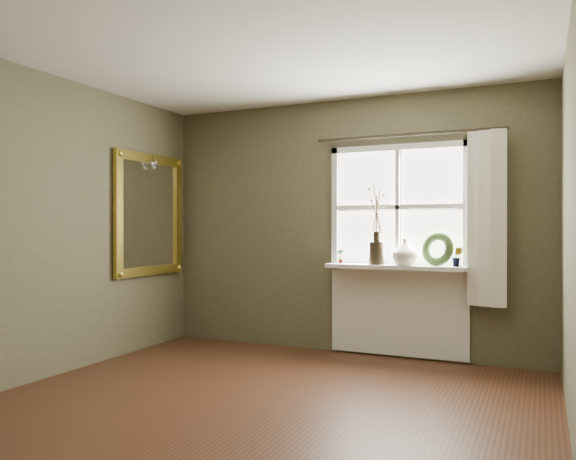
% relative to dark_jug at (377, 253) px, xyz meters
% --- Properties ---
extents(floor, '(4.50, 4.50, 0.00)m').
position_rel_dark_jug_xyz_m(floor, '(-0.36, -2.12, -1.03)').
color(floor, '#402214').
rests_on(floor, ground).
extents(ceiling, '(4.50, 4.50, 0.00)m').
position_rel_dark_jug_xyz_m(ceiling, '(-0.36, -2.12, 1.57)').
color(ceiling, silver).
rests_on(ceiling, ground).
extents(wall_back, '(4.00, 0.10, 2.60)m').
position_rel_dark_jug_xyz_m(wall_back, '(-0.36, 0.18, 0.27)').
color(wall_back, brown).
rests_on(wall_back, ground).
extents(wall_left, '(0.10, 4.50, 2.60)m').
position_rel_dark_jug_xyz_m(wall_left, '(-2.41, -2.12, 0.27)').
color(wall_left, brown).
rests_on(wall_left, ground).
extents(window_frame, '(1.36, 0.06, 1.24)m').
position_rel_dark_jug_xyz_m(window_frame, '(0.19, 0.11, 0.45)').
color(window_frame, white).
rests_on(window_frame, wall_back).
extents(window_sill, '(1.36, 0.26, 0.04)m').
position_rel_dark_jug_xyz_m(window_sill, '(0.19, 0.00, -0.13)').
color(window_sill, white).
rests_on(window_sill, wall_back).
extents(window_apron, '(1.36, 0.04, 0.88)m').
position_rel_dark_jug_xyz_m(window_apron, '(0.19, 0.11, -0.57)').
color(window_apron, white).
rests_on(window_apron, ground).
extents(dark_jug, '(0.19, 0.19, 0.22)m').
position_rel_dark_jug_xyz_m(dark_jug, '(0.00, 0.00, 0.00)').
color(dark_jug, black).
rests_on(dark_jug, window_sill).
extents(cream_vase, '(0.30, 0.30, 0.25)m').
position_rel_dark_jug_xyz_m(cream_vase, '(0.28, 0.00, 0.01)').
color(cream_vase, beige).
rests_on(cream_vase, window_sill).
extents(wreath, '(0.35, 0.25, 0.33)m').
position_rel_dark_jug_xyz_m(wreath, '(0.58, 0.04, 0.01)').
color(wreath, '#2A3D1B').
rests_on(wreath, window_sill).
extents(potted_plant_left, '(0.08, 0.05, 0.15)m').
position_rel_dark_jug_xyz_m(potted_plant_left, '(-0.37, 0.00, -0.04)').
color(potted_plant_left, '#2A3D1B').
rests_on(potted_plant_left, window_sill).
extents(potted_plant_right, '(0.10, 0.09, 0.18)m').
position_rel_dark_jug_xyz_m(potted_plant_right, '(0.77, 0.00, -0.02)').
color(potted_plant_right, '#2A3D1B').
rests_on(potted_plant_right, window_sill).
extents(curtain, '(0.36, 0.12, 1.59)m').
position_rel_dark_jug_xyz_m(curtain, '(1.03, 0.01, 0.33)').
color(curtain, silver).
rests_on(curtain, wall_back).
extents(curtain_rod, '(1.84, 0.03, 0.03)m').
position_rel_dark_jug_xyz_m(curtain_rod, '(0.29, 0.05, 1.15)').
color(curtain_rod, black).
rests_on(curtain_rod, wall_back).
extents(gilt_mirror, '(0.10, 1.08, 1.28)m').
position_rel_dark_jug_xyz_m(gilt_mirror, '(-2.33, -0.54, 0.39)').
color(gilt_mirror, white).
rests_on(gilt_mirror, wall_left).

